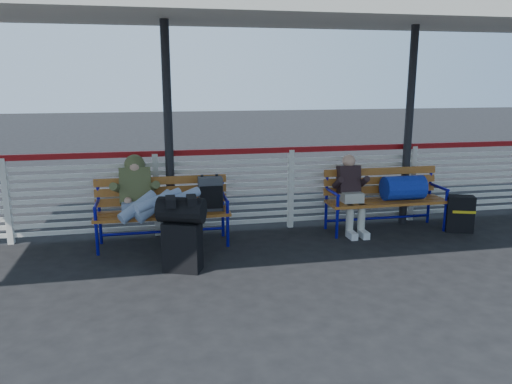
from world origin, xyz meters
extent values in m
plane|color=black|center=(0.00, 0.00, 0.00)|extent=(60.00, 60.00, 0.00)
cube|color=silver|center=(0.00, 1.90, 0.60)|extent=(12.00, 0.04, 1.04)
cube|color=maroon|center=(0.00, 1.90, 1.20)|extent=(12.00, 0.06, 0.08)
cube|color=silver|center=(0.00, 0.90, 3.08)|extent=(12.60, 3.60, 0.16)
cylinder|color=black|center=(-1.80, 1.75, 1.50)|extent=(0.12, 0.12, 3.00)
cylinder|color=black|center=(1.80, 1.75, 1.50)|extent=(0.12, 0.12, 3.00)
cube|color=black|center=(-1.73, 0.43, 0.30)|extent=(0.50, 0.40, 0.59)
cylinder|color=black|center=(-1.73, 0.43, 0.75)|extent=(0.61, 0.48, 0.30)
cube|color=#AF6621|center=(-1.93, 1.38, 0.45)|extent=(1.80, 0.50, 0.04)
cube|color=#AF6621|center=(-1.93, 1.64, 0.72)|extent=(1.80, 0.10, 0.40)
cylinder|color=#0F0E9C|center=(-2.78, 1.18, 0.23)|extent=(0.04, 0.04, 0.45)
cylinder|color=#0F0E9C|center=(-1.08, 1.18, 0.23)|extent=(0.04, 0.04, 0.45)
cylinder|color=#0F0E9C|center=(-2.78, 1.65, 0.45)|extent=(0.04, 0.04, 0.90)
cylinder|color=#0F0E9C|center=(-1.08, 1.65, 0.45)|extent=(0.04, 0.04, 0.90)
cube|color=#46484D|center=(-1.28, 1.40, 0.70)|extent=(0.32, 0.20, 0.46)
cube|color=#AF6621|center=(1.35, 1.42, 0.45)|extent=(1.80, 0.50, 0.04)
cube|color=#AF6621|center=(1.35, 1.68, 0.72)|extent=(1.80, 0.10, 0.40)
cylinder|color=#0F0E9C|center=(0.50, 1.22, 0.23)|extent=(0.04, 0.04, 0.45)
cylinder|color=#0F0E9C|center=(2.20, 1.22, 0.23)|extent=(0.04, 0.04, 0.45)
cylinder|color=#0F0E9C|center=(0.50, 1.69, 0.45)|extent=(0.04, 0.04, 0.90)
cylinder|color=#0F0E9C|center=(2.20, 1.69, 0.45)|extent=(0.04, 0.04, 0.90)
cylinder|color=navy|center=(1.60, 1.42, 0.65)|extent=(0.61, 0.36, 0.36)
cube|color=#98ADCC|center=(-2.28, 1.43, 0.54)|extent=(0.36, 0.26, 0.18)
cube|color=brown|center=(-2.28, 1.63, 0.80)|extent=(0.42, 0.38, 0.53)
sphere|color=brown|center=(-2.28, 1.73, 1.08)|extent=(0.28, 0.28, 0.28)
sphere|color=tan|center=(-2.28, 1.69, 1.07)|extent=(0.21, 0.21, 0.21)
cube|color=black|center=(-1.85, 0.37, 0.87)|extent=(0.11, 0.27, 0.10)
cube|color=black|center=(-1.61, 0.37, 0.87)|extent=(0.11, 0.27, 0.10)
cube|color=#B4B1A3|center=(0.80, 1.45, 0.53)|extent=(0.30, 0.24, 0.16)
cube|color=black|center=(0.80, 1.59, 0.78)|extent=(0.32, 0.23, 0.42)
sphere|color=tan|center=(0.80, 1.61, 1.05)|extent=(0.19, 0.19, 0.19)
cylinder|color=#B4B1A3|center=(0.71, 1.27, 0.24)|extent=(0.11, 0.11, 0.46)
cylinder|color=#B4B1A3|center=(0.89, 1.27, 0.24)|extent=(0.11, 0.11, 0.46)
cube|color=silver|center=(0.71, 1.17, 0.05)|extent=(0.10, 0.24, 0.10)
cube|color=silver|center=(0.89, 1.17, 0.05)|extent=(0.10, 0.24, 0.10)
cube|color=black|center=(2.40, 1.17, 0.27)|extent=(0.44, 0.33, 0.54)
cube|color=gold|center=(2.40, 1.05, 0.33)|extent=(0.32, 0.13, 0.04)
camera|label=1|loc=(-2.00, -5.22, 2.24)|focal=35.00mm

